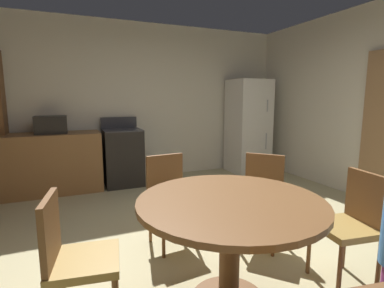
% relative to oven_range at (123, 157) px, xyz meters
% --- Properties ---
extents(ground_plane, '(14.00, 14.00, 0.00)m').
position_rel_oven_range_xyz_m(ground_plane, '(0.42, -2.58, -0.47)').
color(ground_plane, tan).
extents(wall_back, '(5.56, 0.12, 2.70)m').
position_rel_oven_range_xyz_m(wall_back, '(0.42, 0.40, 0.88)').
color(wall_back, silver).
rests_on(wall_back, ground).
extents(kitchen_counter, '(1.72, 0.60, 0.90)m').
position_rel_oven_range_xyz_m(kitchen_counter, '(-1.21, -0.00, -0.02)').
color(kitchen_counter, olive).
rests_on(kitchen_counter, ground).
extents(oven_range, '(0.60, 0.60, 1.10)m').
position_rel_oven_range_xyz_m(oven_range, '(0.00, 0.00, 0.00)').
color(oven_range, black).
rests_on(oven_range, ground).
extents(refrigerator, '(0.68, 0.68, 1.76)m').
position_rel_oven_range_xyz_m(refrigerator, '(2.38, -0.05, 0.41)').
color(refrigerator, white).
rests_on(refrigerator, ground).
extents(microwave, '(0.44, 0.32, 0.26)m').
position_rel_oven_range_xyz_m(microwave, '(-1.03, -0.00, 0.56)').
color(microwave, black).
rests_on(microwave, kitchen_counter).
extents(dining_table, '(1.25, 1.25, 0.76)m').
position_rel_oven_range_xyz_m(dining_table, '(0.17, -3.19, 0.14)').
color(dining_table, brown).
rests_on(dining_table, ground).
extents(chair_west, '(0.46, 0.46, 0.87)m').
position_rel_oven_range_xyz_m(chair_west, '(-0.82, -3.04, 0.03)').
color(chair_west, brown).
rests_on(chair_west, ground).
extents(chair_northeast, '(0.56, 0.56, 0.87)m').
position_rel_oven_range_xyz_m(chair_northeast, '(0.91, -2.52, 0.03)').
color(chair_northeast, brown).
rests_on(chair_northeast, ground).
extents(chair_north, '(0.44, 0.44, 0.87)m').
position_rel_oven_range_xyz_m(chair_north, '(0.08, -2.19, 0.03)').
color(chair_north, brown).
rests_on(chair_north, ground).
extents(chair_east, '(0.45, 0.45, 0.87)m').
position_rel_oven_range_xyz_m(chair_east, '(1.16, -3.33, 0.03)').
color(chair_east, brown).
rests_on(chair_east, ground).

